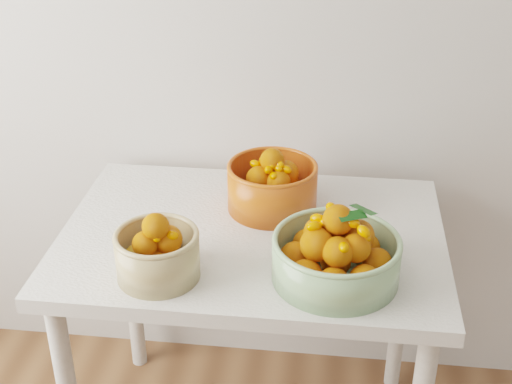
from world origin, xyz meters
The scene contains 4 objects.
table centered at (-0.32, 1.60, 0.65)m, with size 1.00×0.70×0.75m.
bowl_cream centered at (-0.52, 1.38, 0.81)m, with size 0.25×0.25×0.17m.
bowl_green centered at (-0.10, 1.42, 0.82)m, with size 0.35×0.35×0.19m.
bowl_orange centered at (-0.28, 1.73, 0.82)m, with size 0.26×0.26×0.18m.
Camera 1 is at (-0.12, 0.03, 1.74)m, focal length 50.00 mm.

